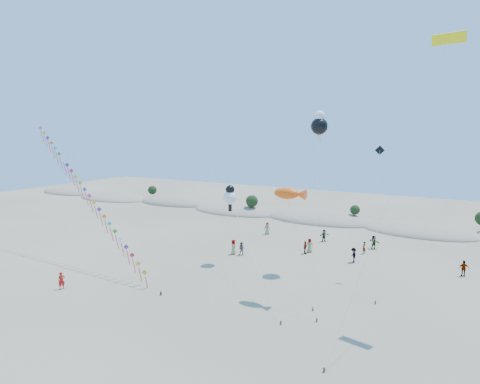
# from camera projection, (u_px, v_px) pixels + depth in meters

# --- Properties ---
(ground) EXTENTS (160.00, 160.00, 0.00)m
(ground) POSITION_uv_depth(u_px,v_px,m) (124.00, 334.00, 29.56)
(ground) COLOR #796F54
(ground) RESTS_ON ground
(dune_ridge) EXTENTS (145.30, 11.49, 5.57)m
(dune_ridge) POSITION_uv_depth(u_px,v_px,m) (325.00, 220.00, 67.99)
(dune_ridge) COLOR gray
(dune_ridge) RESTS_ON ground
(kite_train) EXTENTS (25.28, 6.52, 16.22)m
(kite_train) POSITION_uv_depth(u_px,v_px,m) (86.00, 191.00, 44.81)
(kite_train) COLOR #3F2D1E
(kite_train) RESTS_ON ground
(fish_kite) EXTENTS (5.38, 3.97, 9.97)m
(fish_kite) POSITION_uv_depth(u_px,v_px,m) (290.00, 194.00, 34.86)
(fish_kite) COLOR #3F2D1E
(fish_kite) RESTS_ON ground
(cartoon_kite_low) EXTENTS (11.99, 12.01, 8.93)m
(cartoon_kite_low) POSITION_uv_depth(u_px,v_px,m) (230.00, 196.00, 44.93)
(cartoon_kite_low) COLOR #3F2D1E
(cartoon_kite_low) RESTS_ON ground
(cartoon_kite_high) EXTENTS (4.43, 11.53, 17.02)m
(cartoon_kite_high) POSITION_uv_depth(u_px,v_px,m) (319.00, 124.00, 41.90)
(cartoon_kite_high) COLOR #3F2D1E
(cartoon_kite_high) RESTS_ON ground
(parafoil_kite) EXTENTS (6.28, 12.07, 21.93)m
(parafoil_kite) POSITION_uv_depth(u_px,v_px,m) (447.00, 44.00, 29.12)
(parafoil_kite) COLOR #3F2D1E
(parafoil_kite) RESTS_ON ground
(dark_kite) EXTENTS (2.11, 7.62, 13.47)m
(dark_kite) POSITION_uv_depth(u_px,v_px,m) (379.00, 190.00, 38.46)
(dark_kite) COLOR #3F2D1E
(dark_kite) RESTS_ON ground
(flyer_foreground) EXTENTS (0.63, 0.72, 1.66)m
(flyer_foreground) POSITION_uv_depth(u_px,v_px,m) (62.00, 281.00, 37.94)
(flyer_foreground) COLOR red
(flyer_foreground) RESTS_ON ground
(beachgoers) EXTENTS (29.06, 12.39, 1.82)m
(beachgoers) POSITION_uv_depth(u_px,v_px,m) (326.00, 246.00, 49.54)
(beachgoers) COLOR slate
(beachgoers) RESTS_ON ground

